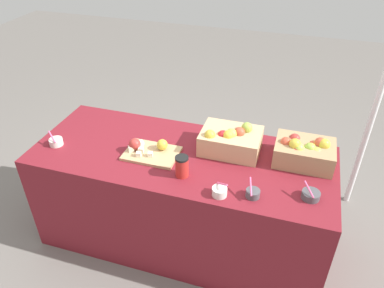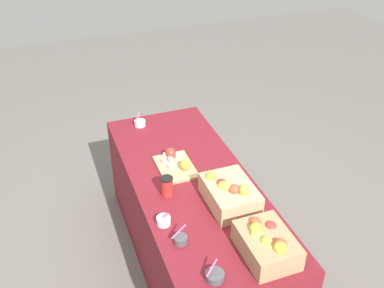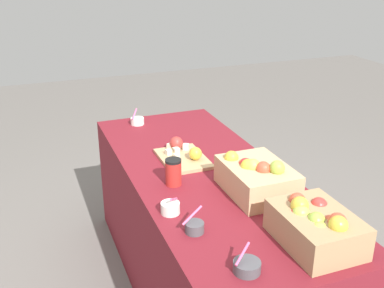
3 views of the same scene
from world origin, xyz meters
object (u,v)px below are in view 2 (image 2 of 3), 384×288
Objects in this scene: sample_bowl_near at (164,220)px; sample_bowl_mid at (140,123)px; apple_crate_left at (267,244)px; coffee_cup at (167,186)px; cutting_board_front at (176,164)px; apple_crate_middle at (230,193)px; sample_bowl_far at (180,239)px; sample_bowl_extra at (215,276)px.

sample_bowl_mid is at bearing 172.30° from sample_bowl_near.
apple_crate_left is 0.74m from coffee_cup.
cutting_board_front and sample_bowl_near have the same top height.
apple_crate_middle is 0.44m from sample_bowl_far.
apple_crate_left is 1.05× the size of cutting_board_front.
cutting_board_front is 2.54× the size of coffee_cup.
apple_crate_middle is 2.82× the size of coffee_cup.
apple_crate_left is at bearing 47.13° from sample_bowl_near.
sample_bowl_near is 0.18m from sample_bowl_far.
apple_crate_middle is 0.51m from cutting_board_front.
coffee_cup is at bearing -3.50° from sample_bowl_mid.
apple_crate_middle is at bearing 14.27° from sample_bowl_mid.
sample_bowl_extra is at bearing -79.41° from apple_crate_left.
coffee_cup is at bearing -122.35° from apple_crate_middle.
coffee_cup is at bearing 158.24° from sample_bowl_near.
sample_bowl_extra is (0.47, 0.12, -0.00)m from sample_bowl_near.
apple_crate_left is 0.45m from apple_crate_middle.
sample_bowl_near is at bearing -132.87° from apple_crate_left.
sample_bowl_far is 0.96× the size of sample_bowl_extra.
sample_bowl_extra is (0.51, -0.31, -0.05)m from apple_crate_middle.
apple_crate_middle is 3.98× the size of sample_bowl_near.
sample_bowl_far reaches higher than sample_bowl_extra.
apple_crate_middle reaches higher than apple_crate_left.
apple_crate_left reaches higher than sample_bowl_far.
sample_bowl_far is (0.17, 0.04, -0.00)m from sample_bowl_near.
cutting_board_front is at bearing 163.71° from sample_bowl_far.
apple_crate_middle is 3.56× the size of sample_bowl_extra.
apple_crate_left reaches higher than sample_bowl_extra.
apple_crate_left is 3.36× the size of sample_bowl_extra.
sample_bowl_mid is at bearing 175.18° from sample_bowl_far.
apple_crate_middle reaches higher than coffee_cup.
cutting_board_front is at bearing 154.60° from sample_bowl_near.
sample_bowl_extra is at bearing -6.94° from cutting_board_front.
cutting_board_front is 3.52× the size of sample_bowl_mid.
sample_bowl_near is (0.51, -0.24, 0.00)m from cutting_board_front.
sample_bowl_far is at bearing -7.58° from coffee_cup.
apple_crate_middle is 1.11× the size of cutting_board_front.
cutting_board_front is at bearing 151.39° from coffee_cup.
sample_bowl_near is (0.04, -0.43, -0.05)m from apple_crate_middle.
sample_bowl_near is at bearing -7.70° from sample_bowl_mid.
sample_bowl_far is at bearing -164.90° from sample_bowl_extra.
apple_crate_middle is at bearing 118.54° from sample_bowl_far.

